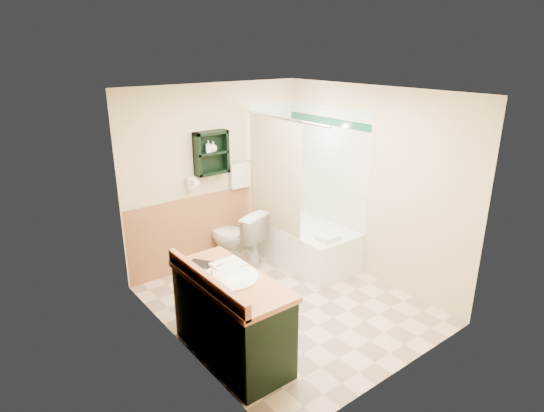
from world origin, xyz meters
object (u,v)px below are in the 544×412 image
Objects in this scene: soap_bottle_b at (213,148)px; toilet at (236,239)px; hair_dryer at (191,183)px; bathtub at (304,242)px; wall_shelf at (212,153)px; vanity_book at (195,258)px; vanity at (232,317)px; soap_bottle_a at (209,150)px.

toilet is at bearing -50.39° from soap_bottle_b.
hair_dryer reaches higher than bathtub.
toilet is (-0.83, 0.43, 0.13)m from bathtub.
hair_dryer is 0.30× the size of toilet.
soap_bottle_b is at bearing -68.58° from toilet.
wall_shelf is at bearing 167.66° from soap_bottle_b.
toilet is (0.50, -0.24, -0.81)m from hair_dryer.
vanity_book is at bearing 25.97° from toilet.
toilet is (0.20, -0.21, -1.16)m from wall_shelf.
vanity is (-0.89, -1.78, -1.13)m from wall_shelf.
vanity is 5.87× the size of vanity_book.
vanity_book reaches higher than vanity.
wall_shelf is at bearing 6.52° from soap_bottle_a.
bathtub is 2.33m from vanity_book.
vanity_book is at bearing -159.36° from bathtub.
wall_shelf is 1.19m from toilet.
vanity_book is at bearing -117.52° from hair_dryer.
vanity reaches higher than bathtub.
vanity is at bearing -149.53° from bathtub.
vanity is 2.29m from soap_bottle_a.
vanity is 2.23m from bathtub.
hair_dryer is 0.48m from soap_bottle_a.
toilet is at bearing -41.10° from soap_bottle_a.
wall_shelf reaches higher than soap_bottle_b.
hair_dryer reaches higher than toilet.
soap_bottle_a reaches higher than vanity_book.
vanity is at bearing 36.91° from toilet.
toilet is 3.59× the size of vanity_book.
toilet is 1.25m from soap_bottle_b.
soap_bottle_b is (0.32, -0.03, 0.41)m from hair_dryer.
wall_shelf is 0.07m from soap_bottle_a.
bathtub is (1.92, 1.13, -0.15)m from vanity.
wall_shelf reaches higher than toilet.
wall_shelf is 0.42× the size of vanity.
toilet reaches higher than bathtub.
wall_shelf is 4.36× the size of soap_bottle_b.
toilet is (1.09, 1.56, -0.02)m from vanity.
wall_shelf is 2.29m from vanity.
hair_dryer is 0.98m from toilet.
vanity is at bearing -115.65° from soap_bottle_a.
soap_bottle_b reaches higher than soap_bottle_a.
wall_shelf reaches higher than vanity.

